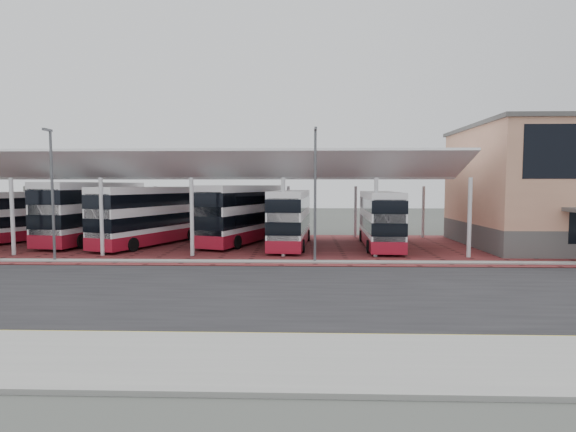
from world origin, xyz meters
The scene contains 16 objects.
ground centered at (0.00, 0.00, 0.00)m, with size 140.00×140.00×0.00m, color #3F433E.
road centered at (0.00, -1.00, 0.01)m, with size 120.00×14.00×0.02m, color black.
forecourt centered at (2.00, 13.00, 0.03)m, with size 72.00×16.00×0.06m, color maroon.
sidewalk centered at (0.00, -9.00, 0.07)m, with size 120.00×4.00×0.14m, color gray.
north_kerb centered at (0.00, 6.20, 0.07)m, with size 120.00×0.80×0.14m, color gray.
yellow_line_near centered at (0.00, -7.00, 0.03)m, with size 120.00×0.12×0.01m, color yellow.
yellow_line_far centered at (0.00, -6.70, 0.03)m, with size 120.00×0.12×0.01m, color yellow.
canopy centered at (-6.00, 13.94, 5.80)m, with size 37.00×11.63×7.07m.
lamp_west centered at (-14.00, 6.27, 4.36)m, with size 0.16×0.90×8.07m.
lamp_east centered at (2.00, 6.27, 4.36)m, with size 0.16×0.90×8.07m.
bus_0 centered at (-22.05, 14.89, 2.10)m, with size 6.32×9.98×4.10m.
bus_1 centered at (-15.75, 15.46, 2.47)m, with size 4.38×12.06×4.86m.
bus_2 centered at (-10.54, 13.83, 2.30)m, with size 6.19×11.13×4.51m.
bus_3 centered at (-3.52, 15.36, 2.36)m, with size 6.14×11.45×4.63m.
bus_4 centered at (0.35, 13.33, 2.15)m, with size 3.10×10.37×4.21m.
bus_5 centered at (7.09, 13.11, 2.12)m, with size 2.91×10.14×4.14m.
Camera 1 is at (1.19, -20.60, 4.73)m, focal length 28.00 mm.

